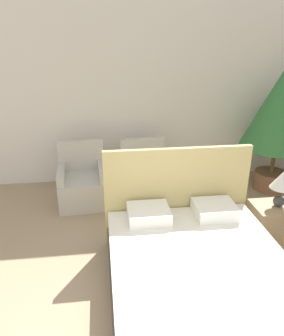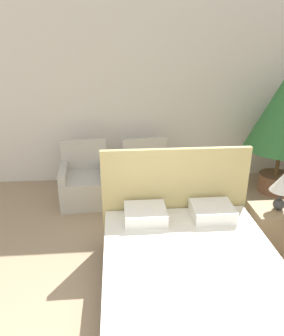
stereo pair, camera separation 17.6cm
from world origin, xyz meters
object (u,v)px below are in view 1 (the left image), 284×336
at_px(potted_palm, 282,110).
at_px(table_lamp, 282,183).
at_px(nightstand, 273,224).
at_px(armchair_near_window_left, 83,186).
at_px(bed, 198,273).
at_px(armchair_near_window_right, 146,183).

distance_m(potted_palm, table_lamp, 1.66).
bearing_deg(nightstand, armchair_near_window_left, 150.02).
distance_m(armchair_near_window_left, table_lamp, 2.71).
bearing_deg(armchair_near_window_left, potted_palm, -0.82).
height_order(nightstand, table_lamp, table_lamp).
bearing_deg(potted_palm, bed, -130.61).
height_order(bed, table_lamp, bed).
bearing_deg(potted_palm, armchair_near_window_right, -177.22).
distance_m(nightstand, table_lamp, 0.56).
distance_m(bed, armchair_near_window_right, 2.06).
bearing_deg(armchair_near_window_right, table_lamp, -47.92).
xyz_separation_m(potted_palm, nightstand, (-0.70, -1.42, -1.04)).
xyz_separation_m(bed, potted_palm, (1.84, 2.14, 1.03)).
xyz_separation_m(bed, nightstand, (1.14, 0.73, -0.02)).
relative_size(potted_palm, table_lamp, 4.49).
height_order(bed, armchair_near_window_left, bed).
bearing_deg(nightstand, potted_palm, 63.66).
height_order(armchair_near_window_right, nightstand, armchair_near_window_right).
bearing_deg(armchair_near_window_right, nightstand, -47.77).
distance_m(armchair_near_window_left, armchair_near_window_right, 0.94).
bearing_deg(nightstand, armchair_near_window_right, 135.64).
relative_size(potted_palm, nightstand, 3.73).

